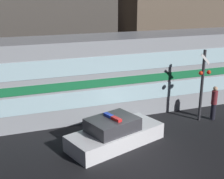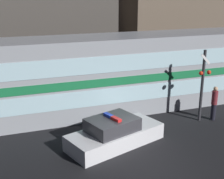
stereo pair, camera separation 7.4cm
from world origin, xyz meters
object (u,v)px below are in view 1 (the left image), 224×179
Objects in this scene: train at (109,74)px; pedestrian at (214,103)px; police_car at (115,134)px; crossing_signal_near at (202,83)px.

train is 11.28× the size of pedestrian.
crossing_signal_near reaches higher than police_car.
police_car is 5.49m from crossing_signal_near.
crossing_signal_near is (-0.73, 0.15, 1.12)m from pedestrian.
police_car is (-1.16, -4.05, -1.60)m from train.
pedestrian reaches higher than police_car.
train is 4.50m from police_car.
pedestrian is at bearing -33.78° from train.
police_car is 2.55× the size of pedestrian.
police_car is at bearing -171.52° from pedestrian.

